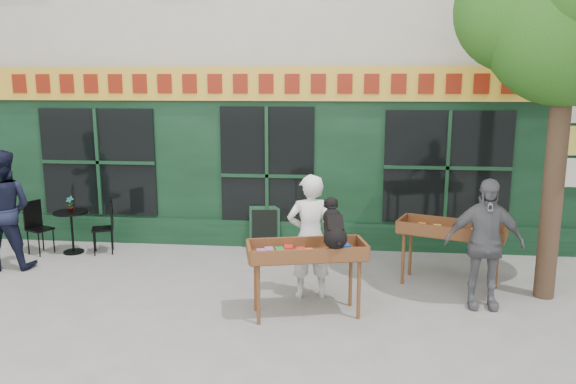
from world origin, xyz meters
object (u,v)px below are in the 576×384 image
(man_right, at_px, (484,244))
(man_left, at_px, (2,210))
(dog, at_px, (334,222))
(book_cart_center, at_px, (307,255))
(book_cart_right, at_px, (451,233))
(bistro_table, at_px, (72,224))
(woman, at_px, (310,237))

(man_right, height_order, man_left, man_left)
(dog, xyz_separation_m, man_right, (2.01, 0.59, -0.40))
(book_cart_center, distance_m, book_cart_right, 2.43)
(man_right, distance_m, man_left, 7.49)
(book_cart_right, height_order, man_right, man_right)
(book_cart_right, distance_m, man_right, 0.81)
(book_cart_right, bearing_deg, bistro_table, -168.31)
(man_left, bearing_deg, dog, 153.96)
(dog, bearing_deg, man_left, 151.52)
(man_left, bearing_deg, man_right, 162.29)
(woman, height_order, bistro_table, woman)
(book_cart_right, bearing_deg, man_right, -47.82)
(woman, xyz_separation_m, man_right, (2.36, -0.11, 0.00))
(book_cart_right, distance_m, man_left, 7.14)
(man_right, xyz_separation_m, man_left, (-7.44, 0.83, 0.09))
(bistro_table, height_order, man_left, man_left)
(woman, xyz_separation_m, bistro_table, (-4.38, 1.63, -0.35))
(woman, bearing_deg, book_cart_center, 76.24)
(book_cart_right, height_order, bistro_table, book_cart_right)
(book_cart_center, bearing_deg, bistro_table, 138.78)
(man_left, bearing_deg, woman, 160.54)
(bistro_table, bearing_deg, dog, -26.19)
(dog, relative_size, man_right, 0.34)
(woman, distance_m, man_left, 5.13)
(book_cart_center, relative_size, bistro_table, 2.11)
(book_cart_center, xyz_separation_m, man_left, (-5.08, 1.38, 0.16))
(book_cart_center, height_order, dog, dog)
(woman, height_order, man_right, man_right)
(dog, xyz_separation_m, book_cart_right, (1.71, 1.34, -0.47))
(book_cart_right, relative_size, man_right, 0.91)
(book_cart_center, height_order, woman, woman)
(dog, height_order, book_cart_right, dog)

